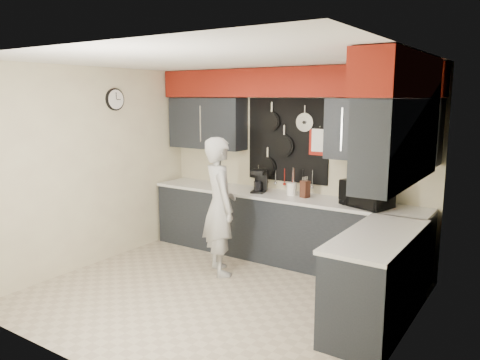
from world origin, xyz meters
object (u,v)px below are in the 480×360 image
Objects in this scene: utensil_crock at (292,189)px; coffee_maker at (259,181)px; microwave at (366,194)px; knife_block at (305,189)px; person at (220,206)px.

coffee_maker is (-0.46, -0.08, 0.08)m from utensil_crock.
microwave is 1.05m from utensil_crock.
coffee_maker reaches higher than utensil_crock.
microwave is 0.84m from knife_block.
microwave is at bearing -15.81° from coffee_maker.
utensil_crock is (-1.05, 0.09, -0.07)m from microwave.
knife_block is 1.30× the size of utensil_crock.
knife_block is 0.13× the size of person.
person reaches higher than coffee_maker.
microwave is 0.32× the size of person.
coffee_maker is (-1.50, 0.01, 0.01)m from microwave.
microwave reaches higher than utensil_crock.
knife_block is (-0.83, 0.06, -0.05)m from microwave.
microwave is 2.56× the size of knife_block.
coffee_maker is at bearing -170.15° from utensil_crock.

